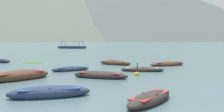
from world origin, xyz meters
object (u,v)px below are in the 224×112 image
rowboat_0 (115,63)px  rowboat_4 (71,69)px  rowboat_2 (142,70)px  rowboat_8 (167,64)px  rowboat_6 (150,99)px  rowboat_9 (50,92)px  rowboat_12 (100,75)px  rowboat_5 (20,76)px  ferry_1 (72,47)px  mooring_buoy (137,74)px

rowboat_0 → rowboat_4: rowboat_0 is taller
rowboat_2 → rowboat_8: rowboat_8 is taller
rowboat_2 → rowboat_6: rowboat_6 is taller
rowboat_9 → rowboat_12: size_ratio=0.94×
rowboat_0 → rowboat_5: bearing=-122.6°
rowboat_12 → rowboat_8: bearing=51.6°
rowboat_2 → rowboat_5: 9.11m
rowboat_9 → ferry_1: bearing=97.6°
rowboat_2 → rowboat_12: rowboat_12 is taller
ferry_1 → rowboat_4: bearing=-81.8°
rowboat_2 → ferry_1: size_ratio=0.38×
ferry_1 → rowboat_5: bearing=-84.5°
mooring_buoy → ferry_1: bearing=102.3°
rowboat_4 → rowboat_6: 11.22m
rowboat_4 → mooring_buoy: (5.00, -2.67, -0.05)m
rowboat_2 → rowboat_6: (-1.06, -9.88, 0.02)m
rowboat_4 → ferry_1: (-8.67, 59.90, 0.30)m
rowboat_8 → mooring_buoy: 7.72m
rowboat_6 → rowboat_9: (-4.11, 1.05, 0.03)m
rowboat_6 → rowboat_9: 4.25m
rowboat_2 → rowboat_8: (3.06, 4.43, 0.03)m
rowboat_9 → mooring_buoy: bearing=55.3°
rowboat_0 → rowboat_9: (-3.19, -14.30, -0.00)m
rowboat_8 → ferry_1: ferry_1 is taller
rowboat_4 → rowboat_6: rowboat_6 is taller
rowboat_12 → mooring_buoy: mooring_buoy is taller
rowboat_5 → rowboat_9: bearing=-57.9°
rowboat_5 → mooring_buoy: bearing=13.6°
mooring_buoy → rowboat_9: bearing=-124.7°
rowboat_2 → rowboat_12: (-3.19, -3.46, 0.04)m
rowboat_5 → mooring_buoy: size_ratio=3.93×
ferry_1 → rowboat_9: bearing=-82.4°
rowboat_9 → rowboat_5: bearing=122.1°
rowboat_6 → mooring_buoy: size_ratio=3.21×
rowboat_5 → ferry_1: bearing=95.5°
rowboat_4 → rowboat_8: 9.64m
rowboat_5 → mooring_buoy: (7.46, 1.80, -0.14)m
ferry_1 → mooring_buoy: bearing=-77.7°
rowboat_0 → rowboat_8: 5.15m
rowboat_9 → rowboat_0: bearing=77.4°
rowboat_5 → rowboat_9: 5.56m
rowboat_4 → ferry_1: ferry_1 is taller
rowboat_0 → rowboat_2: size_ratio=1.02×
rowboat_0 → rowboat_5: (-6.14, -9.59, 0.04)m
rowboat_0 → rowboat_2: 5.82m
rowboat_12 → ferry_1: bearing=99.9°
rowboat_2 → mooring_buoy: (-0.67, -2.32, -0.04)m
rowboat_0 → rowboat_2: (1.99, -5.47, -0.05)m
rowboat_4 → ferry_1: size_ratio=0.34×
rowboat_2 → ferry_1: 61.93m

